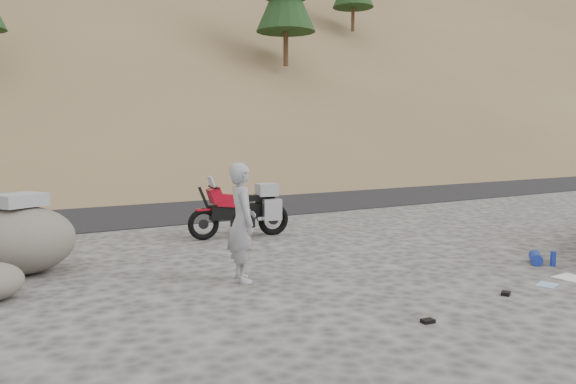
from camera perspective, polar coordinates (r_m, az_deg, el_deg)
ground at (r=8.27m, az=6.37°, el=-8.26°), size 140.00×140.00×0.00m
road at (r=16.23m, az=-13.51°, el=-1.48°), size 120.00×7.00×0.05m
hillside at (r=48.32m, az=-26.14°, el=16.00°), size 120.00×73.00×46.72m
motorcycle at (r=11.09m, az=-4.46°, el=-1.86°), size 2.09×0.74×1.25m
man at (r=7.88m, az=-4.65°, el=-8.96°), size 0.50×0.66×1.64m
boulder at (r=8.98m, az=-25.52°, el=-4.34°), size 1.83×1.68×1.17m
gear_white_cloth at (r=8.92m, az=26.80°, el=-7.77°), size 0.42×0.38×0.01m
gear_blue_mat at (r=9.66m, az=23.87°, el=-6.14°), size 0.46×0.42×0.18m
gear_bottle at (r=9.58m, az=25.33°, el=-6.15°), size 0.11×0.11×0.23m
gear_glove_a at (r=6.34m, az=14.02°, el=-12.59°), size 0.15×0.11×0.04m
gear_glove_b at (r=7.67m, az=21.26°, el=-9.57°), size 0.17×0.15×0.04m
gear_blue_cloth at (r=8.37m, az=24.82°, el=-8.56°), size 0.37×0.31×0.01m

